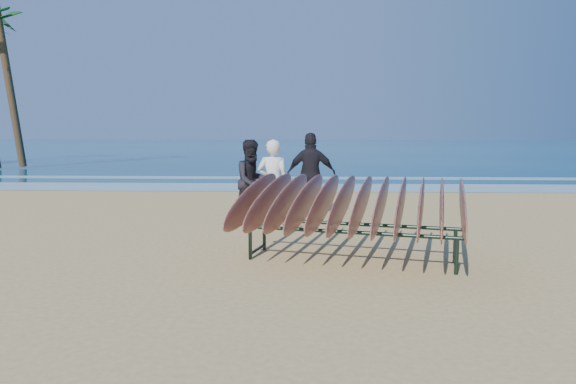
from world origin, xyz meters
The scene contains 8 objects.
ground centered at (0.00, 0.00, 0.00)m, with size 120.00×120.00×0.00m, color tan.
ocean centered at (0.00, 55.00, 0.01)m, with size 160.00×160.00×0.00m, color navy.
foam_near centered at (0.00, 10.00, 0.01)m, with size 160.00×160.00×0.00m, color white.
foam_far centered at (0.00, 13.50, 0.01)m, with size 160.00×160.00×0.00m, color white.
surfboard_rack centered at (0.97, 0.11, 0.86)m, with size 3.67×3.18×1.35m.
person_white centered at (-0.39, 2.95, 0.88)m, with size 0.64×0.42×1.76m, color silver.
person_dark_a centered at (-0.84, 3.29, 0.87)m, with size 0.85×0.66×1.75m, color black.
person_dark_b centered at (0.39, 4.13, 0.94)m, with size 1.11×0.46×1.89m, color black.
Camera 1 is at (0.32, -7.39, 1.94)m, focal length 32.00 mm.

